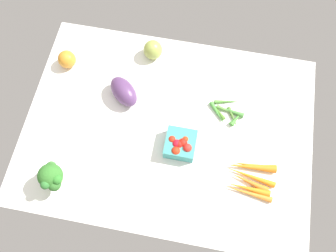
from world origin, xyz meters
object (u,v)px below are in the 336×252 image
berry_basket (180,144)px  carrot_bunch (250,178)px  heirloom_tomato_orange (67,59)px  broccoli_head (51,177)px  eggplant (124,91)px  okra_pile (227,112)px  heirloom_tomato_green (153,50)px

berry_basket → carrot_bunch: (25.27, -6.66, -2.06)cm
heirloom_tomato_orange → broccoli_head: (9.73, -45.54, 3.76)cm
eggplant → broccoli_head: broccoli_head is taller
eggplant → broccoli_head: bearing=110.7°
eggplant → broccoli_head: 39.11cm
okra_pile → broccoli_head: 65.17cm
broccoli_head → okra_pile: bearing=34.0°
okra_pile → heirloom_tomato_orange: bearing=171.7°
heirloom_tomato_green → okra_pile: 37.44cm
heirloom_tomato_green → berry_basket: (17.07, -35.75, -0.44)cm
carrot_bunch → eggplant: size_ratio=1.33×
heirloom_tomato_orange → eggplant: (24.75, -9.58, 0.42)cm
heirloom_tomato_orange → okra_pile: (63.50, -9.26, -2.57)cm
carrot_bunch → eggplant: (-49.20, 22.67, 2.64)cm
okra_pile → eggplant: bearing=-179.5°
carrot_bunch → okra_pile: bearing=114.4°
berry_basket → carrot_bunch: 26.21cm
okra_pile → heirloom_tomato_green: bearing=148.7°
eggplant → carrot_bunch: bearing=-161.4°
heirloom_tomato_orange → heirloom_tomato_green: (31.61, 10.15, 0.28)cm
broccoli_head → heirloom_tomato_green: bearing=68.6°
berry_basket → broccoli_head: broccoli_head is taller
berry_basket → heirloom_tomato_orange: bearing=152.3°
heirloom_tomato_orange → berry_basket: same height
heirloom_tomato_green → broccoli_head: size_ratio=0.64×
heirloom_tomato_green → broccoli_head: bearing=-111.4°
heirloom_tomato_green → okra_pile: heirloom_tomato_green is taller
berry_basket → eggplant: bearing=146.2°
berry_basket → okra_pile: bearing=47.8°
heirloom_tomato_orange → carrot_bunch: 80.71cm
okra_pile → broccoli_head: size_ratio=1.15×
eggplant → broccoli_head: (-15.01, -35.96, 3.34)cm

